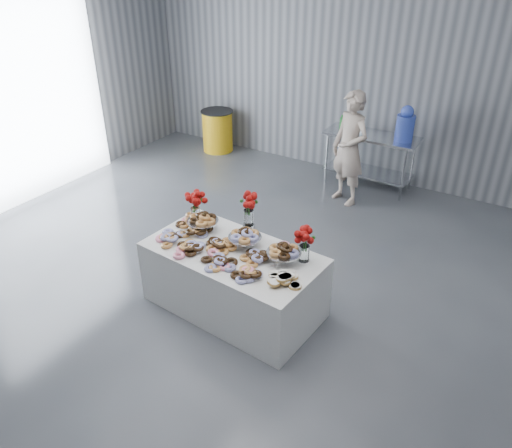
{
  "coord_description": "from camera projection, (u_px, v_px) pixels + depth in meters",
  "views": [
    {
      "loc": [
        2.89,
        -3.38,
        3.66
      ],
      "look_at": [
        0.42,
        0.63,
        0.94
      ],
      "focal_mm": 35.0,
      "sensor_mm": 36.0,
      "label": 1
    }
  ],
  "objects": [
    {
      "name": "ground",
      "position": [
        195.0,
        310.0,
        5.64
      ],
      "size": [
        9.0,
        9.0,
        0.0
      ],
      "primitive_type": "plane",
      "color": "#3C3F45",
      "rests_on": "ground"
    },
    {
      "name": "room_walls",
      "position": [
        158.0,
        67.0,
        4.49
      ],
      "size": [
        8.04,
        9.04,
        4.02
      ],
      "color": "gray",
      "rests_on": "ground"
    },
    {
      "name": "display_table",
      "position": [
        234.0,
        280.0,
        5.49
      ],
      "size": [
        1.97,
        1.15,
        0.75
      ],
      "primitive_type": "cube",
      "rotation": [
        0.0,
        0.0,
        -0.08
      ],
      "color": "white",
      "rests_on": "ground"
    },
    {
      "name": "prep_table",
      "position": [
        370.0,
        151.0,
        8.13
      ],
      "size": [
        1.5,
        0.6,
        0.9
      ],
      "color": "silver",
      "rests_on": "ground"
    },
    {
      "name": "donut_mounds",
      "position": [
        230.0,
        250.0,
        5.25
      ],
      "size": [
        1.86,
        0.94,
        0.09
      ],
      "primitive_type": null,
      "rotation": [
        0.0,
        0.0,
        -0.08
      ],
      "color": "gold",
      "rests_on": "display_table"
    },
    {
      "name": "cake_stand_left",
      "position": [
        203.0,
        219.0,
        5.62
      ],
      "size": [
        0.36,
        0.36,
        0.17
      ],
      "color": "silver",
      "rests_on": "display_table"
    },
    {
      "name": "cake_stand_mid",
      "position": [
        245.0,
        236.0,
        5.31
      ],
      "size": [
        0.36,
        0.36,
        0.17
      ],
      "color": "silver",
      "rests_on": "display_table"
    },
    {
      "name": "cake_stand_right",
      "position": [
        284.0,
        251.0,
        5.06
      ],
      "size": [
        0.36,
        0.36,
        0.17
      ],
      "color": "silver",
      "rests_on": "display_table"
    },
    {
      "name": "danish_pile",
      "position": [
        284.0,
        279.0,
        4.79
      ],
      "size": [
        0.48,
        0.48,
        0.11
      ],
      "primitive_type": null,
      "color": "white",
      "rests_on": "display_table"
    },
    {
      "name": "bouquet_left",
      "position": [
        195.0,
        199.0,
        5.72
      ],
      "size": [
        0.26,
        0.26,
        0.42
      ],
      "color": "white",
      "rests_on": "display_table"
    },
    {
      "name": "bouquet_right",
      "position": [
        305.0,
        236.0,
        5.01
      ],
      "size": [
        0.26,
        0.26,
        0.42
      ],
      "color": "white",
      "rests_on": "display_table"
    },
    {
      "name": "bouquet_center",
      "position": [
        248.0,
        206.0,
        5.39
      ],
      "size": [
        0.26,
        0.26,
        0.57
      ],
      "color": "silver",
      "rests_on": "display_table"
    },
    {
      "name": "water_jug",
      "position": [
        405.0,
        125.0,
        7.64
      ],
      "size": [
        0.28,
        0.28,
        0.55
      ],
      "color": "#4564ED",
      "rests_on": "prep_table"
    },
    {
      "name": "drink_bottles",
      "position": [
        352.0,
        125.0,
        8.0
      ],
      "size": [
        0.54,
        0.08,
        0.27
      ],
      "primitive_type": null,
      "color": "#268C33",
      "rests_on": "prep_table"
    },
    {
      "name": "person",
      "position": [
        350.0,
        149.0,
        7.52
      ],
      "size": [
        0.76,
        0.64,
        1.76
      ],
      "primitive_type": "imported",
      "rotation": [
        0.0,
        0.0,
        -0.42
      ],
      "color": "#CC8C93",
      "rests_on": "ground"
    },
    {
      "name": "trash_barrel",
      "position": [
        218.0,
        131.0,
        9.64
      ],
      "size": [
        0.62,
        0.62,
        0.79
      ],
      "rotation": [
        0.0,
        0.0,
        0.41
      ],
      "color": "gold",
      "rests_on": "ground"
    }
  ]
}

